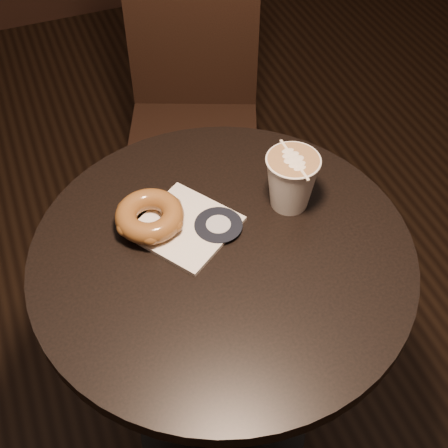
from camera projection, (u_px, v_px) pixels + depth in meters
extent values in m
plane|color=black|center=(223.00, 427.00, 1.68)|extent=(4.50, 4.50, 0.00)
cylinder|color=black|center=(222.00, 256.00, 1.13)|extent=(0.70, 0.70, 0.03)
cylinder|color=black|center=(223.00, 357.00, 1.41)|extent=(0.07, 0.07, 0.70)
cylinder|color=black|center=(223.00, 425.00, 1.67)|extent=(0.44, 0.44, 0.02)
cube|color=black|center=(193.00, 140.00, 1.83)|extent=(0.48, 0.48, 0.04)
cube|color=black|center=(192.00, 27.00, 1.74)|extent=(0.36, 0.17, 0.50)
cylinder|color=black|center=(141.00, 227.00, 1.88)|extent=(0.03, 0.03, 0.42)
cylinder|color=black|center=(246.00, 228.00, 1.88)|extent=(0.03, 0.03, 0.42)
cylinder|color=black|center=(151.00, 157.00, 2.09)|extent=(0.03, 0.03, 0.42)
cylinder|color=black|center=(245.00, 157.00, 2.09)|extent=(0.03, 0.03, 0.42)
cube|color=white|center=(186.00, 227.00, 1.16)|extent=(0.23, 0.23, 0.01)
torus|color=brown|center=(150.00, 216.00, 1.14)|extent=(0.13, 0.13, 0.04)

